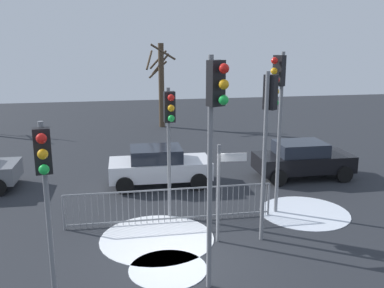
% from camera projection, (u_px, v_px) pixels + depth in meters
% --- Properties ---
extents(ground_plane, '(60.00, 60.00, 0.00)m').
position_uv_depth(ground_plane, '(183.00, 260.00, 10.68)').
color(ground_plane, '#26282D').
extents(traffic_light_rear_left, '(0.35, 0.57, 3.85)m').
position_uv_depth(traffic_light_rear_left, '(45.00, 175.00, 8.29)').
color(traffic_light_rear_left, slate).
rests_on(traffic_light_rear_left, ground).
extents(traffic_light_mid_right, '(0.39, 0.53, 5.10)m').
position_uv_depth(traffic_light_mid_right, '(214.00, 125.00, 8.56)').
color(traffic_light_mid_right, slate).
rests_on(traffic_light_mid_right, ground).
extents(traffic_light_foreground_right, '(0.50, 0.43, 5.05)m').
position_uv_depth(traffic_light_foreground_right, '(278.00, 98.00, 12.76)').
color(traffic_light_foreground_right, slate).
rests_on(traffic_light_foreground_right, ground).
extents(traffic_light_mid_left, '(0.33, 0.57, 4.04)m').
position_uv_depth(traffic_light_mid_left, '(170.00, 125.00, 12.54)').
color(traffic_light_mid_left, slate).
rests_on(traffic_light_mid_left, ground).
extents(traffic_light_rear_right, '(0.48, 0.45, 4.62)m').
position_uv_depth(traffic_light_rear_right, '(269.00, 119.00, 11.13)').
color(traffic_light_rear_right, slate).
rests_on(traffic_light_rear_right, ground).
extents(direction_sign_post, '(0.79, 0.12, 2.74)m').
position_uv_depth(direction_sign_post, '(221.00, 188.00, 11.34)').
color(direction_sign_post, slate).
rests_on(direction_sign_post, ground).
extents(pedestrian_guard_railing, '(6.28, 0.13, 1.07)m').
position_uv_depth(pedestrian_guard_railing, '(170.00, 205.00, 12.81)').
color(pedestrian_guard_railing, slate).
rests_on(pedestrian_guard_railing, ground).
extents(car_black_trailing, '(3.82, 1.96, 1.47)m').
position_uv_depth(car_black_trailing, '(302.00, 159.00, 17.00)').
color(car_black_trailing, black).
rests_on(car_black_trailing, ground).
extents(car_white_mid, '(3.84, 2.00, 1.47)m').
position_uv_depth(car_white_mid, '(159.00, 165.00, 16.14)').
color(car_white_mid, silver).
rests_on(car_white_mid, ground).
extents(bare_tree_left, '(1.82, 1.83, 5.23)m').
position_uv_depth(bare_tree_left, '(161.00, 82.00, 26.66)').
color(bare_tree_left, '#473828').
rests_on(bare_tree_left, ground).
extents(snow_patch_kerb, '(3.18, 3.18, 0.01)m').
position_uv_depth(snow_patch_kerb, '(157.00, 238.00, 11.86)').
color(snow_patch_kerb, white).
rests_on(snow_patch_kerb, ground).
extents(snow_patch_island, '(2.84, 2.84, 0.01)m').
position_uv_depth(snow_patch_island, '(304.00, 212.00, 13.65)').
color(snow_patch_island, silver).
rests_on(snow_patch_island, ground).
extents(snow_patch_verge, '(1.90, 1.90, 0.01)m').
position_uv_depth(snow_patch_verge, '(168.00, 269.00, 10.28)').
color(snow_patch_verge, white).
rests_on(snow_patch_verge, ground).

